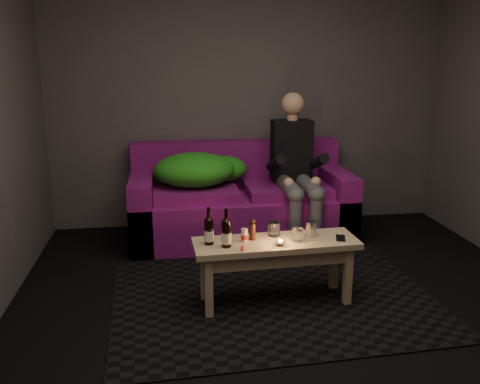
# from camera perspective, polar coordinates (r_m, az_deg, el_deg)

# --- Properties ---
(floor) EXTENTS (4.50, 4.50, 0.00)m
(floor) POSITION_cam_1_polar(r_m,az_deg,el_deg) (3.46, 7.10, -14.87)
(floor) COLOR black
(floor) RESTS_ON ground
(room) EXTENTS (4.50, 4.50, 4.50)m
(room) POSITION_cam_1_polar(r_m,az_deg,el_deg) (3.46, 5.92, 13.68)
(room) COLOR silver
(room) RESTS_ON ground
(rug) EXTENTS (2.38, 1.78, 0.01)m
(rug) POSITION_cam_1_polar(r_m,az_deg,el_deg) (3.80, 3.76, -11.80)
(rug) COLOR black
(rug) RESTS_ON floor
(sofa) EXTENTS (2.08, 0.94, 0.90)m
(sofa) POSITION_cam_1_polar(r_m,az_deg,el_deg) (4.96, 0.01, -1.31)
(sofa) COLOR #690E58
(sofa) RESTS_ON floor
(green_blanket) EXTENTS (0.92, 0.62, 0.31)m
(green_blanket) POSITION_cam_1_polar(r_m,az_deg,el_deg) (4.82, -4.61, 2.47)
(green_blanket) COLOR #23901A
(green_blanket) RESTS_ON sofa
(person) EXTENTS (0.37, 0.86, 1.39)m
(person) POSITION_cam_1_polar(r_m,az_deg,el_deg) (4.80, 6.25, 2.92)
(person) COLOR black
(person) RESTS_ON sofa
(coffee_table) EXTENTS (1.17, 0.42, 0.47)m
(coffee_table) POSITION_cam_1_polar(r_m,az_deg,el_deg) (3.60, 4.03, -6.71)
(coffee_table) COLOR tan
(coffee_table) RESTS_ON rug
(beer_bottle_a) EXTENTS (0.07, 0.07, 0.26)m
(beer_bottle_a) POSITION_cam_1_polar(r_m,az_deg,el_deg) (3.47, -3.51, -4.35)
(beer_bottle_a) COLOR black
(beer_bottle_a) RESTS_ON coffee_table
(beer_bottle_b) EXTENTS (0.07, 0.07, 0.27)m
(beer_bottle_b) POSITION_cam_1_polar(r_m,az_deg,el_deg) (3.42, -1.55, -4.61)
(beer_bottle_b) COLOR black
(beer_bottle_b) RESTS_ON coffee_table
(salt_shaker) EXTENTS (0.05, 0.05, 0.09)m
(salt_shaker) POSITION_cam_1_polar(r_m,az_deg,el_deg) (3.53, 0.50, -4.87)
(salt_shaker) COLOR silver
(salt_shaker) RESTS_ON coffee_table
(pepper_mill) EXTENTS (0.06, 0.06, 0.12)m
(pepper_mill) POSITION_cam_1_polar(r_m,az_deg,el_deg) (3.56, 1.40, -4.46)
(pepper_mill) COLOR black
(pepper_mill) RESTS_ON coffee_table
(tumbler_back) EXTENTS (0.10, 0.10, 0.10)m
(tumbler_back) POSITION_cam_1_polar(r_m,az_deg,el_deg) (3.65, 3.84, -4.17)
(tumbler_back) COLOR white
(tumbler_back) RESTS_ON coffee_table
(tealight) EXTENTS (0.06, 0.06, 0.04)m
(tealight) POSITION_cam_1_polar(r_m,az_deg,el_deg) (3.48, 4.56, -5.66)
(tealight) COLOR white
(tealight) RESTS_ON coffee_table
(tumbler_front) EXTENTS (0.09, 0.09, 0.09)m
(tumbler_front) POSITION_cam_1_polar(r_m,az_deg,el_deg) (3.55, 6.52, -4.81)
(tumbler_front) COLOR white
(tumbler_front) RESTS_ON coffee_table
(steel_cup) EXTENTS (0.09, 0.09, 0.11)m
(steel_cup) POSITION_cam_1_polar(r_m,az_deg,el_deg) (3.67, 7.94, -4.10)
(steel_cup) COLOR #B5B7BD
(steel_cup) RESTS_ON coffee_table
(smartphone) EXTENTS (0.10, 0.14, 0.01)m
(smartphone) POSITION_cam_1_polar(r_m,az_deg,el_deg) (3.67, 11.22, -5.09)
(smartphone) COLOR black
(smartphone) RESTS_ON coffee_table
(red_lighter) EXTENTS (0.03, 0.07, 0.01)m
(red_lighter) POSITION_cam_1_polar(r_m,az_deg,el_deg) (3.41, 0.25, -6.34)
(red_lighter) COLOR red
(red_lighter) RESTS_ON coffee_table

